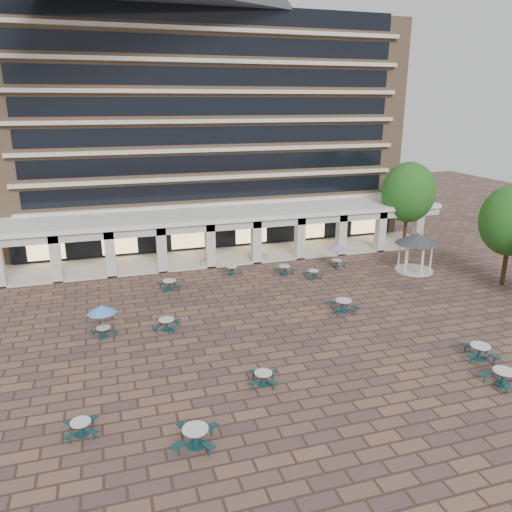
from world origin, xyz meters
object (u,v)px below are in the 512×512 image
at_px(picnic_table_2, 503,376).
at_px(planter_left, 208,260).
at_px(planter_right, 258,256).
at_px(gazebo, 416,243).
at_px(picnic_table_1, 195,435).
at_px(picnic_table_0, 81,427).

xyz_separation_m(picnic_table_2, planter_left, (-10.36, 23.90, 0.02)).
bearing_deg(planter_right, picnic_table_2, -76.55).
xyz_separation_m(gazebo, planter_right, (-11.97, 6.84, -2.10)).
height_order(picnic_table_2, planter_left, planter_left).
relative_size(picnic_table_1, planter_right, 1.51).
bearing_deg(gazebo, picnic_table_1, -142.56).
height_order(picnic_table_0, planter_right, planter_right).
xyz_separation_m(picnic_table_0, planter_left, (10.32, 21.70, 0.12)).
distance_m(picnic_table_0, planter_right, 26.36).
bearing_deg(picnic_table_2, gazebo, 55.76).
height_order(picnic_table_2, planter_right, planter_right).
bearing_deg(picnic_table_0, gazebo, 27.53).
xyz_separation_m(picnic_table_0, gazebo, (26.94, 14.86, 2.14)).
relative_size(picnic_table_0, gazebo, 0.42).
relative_size(gazebo, planter_right, 2.42).
height_order(picnic_table_0, picnic_table_1, picnic_table_1).
distance_m(picnic_table_0, planter_left, 24.03).
bearing_deg(picnic_table_0, planter_right, 54.05).
bearing_deg(picnic_table_1, planter_right, 84.87).
bearing_deg(planter_left, planter_right, 0.00).
xyz_separation_m(picnic_table_1, gazebo, (22.29, 17.06, 2.03)).
relative_size(picnic_table_2, planter_left, 1.44).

